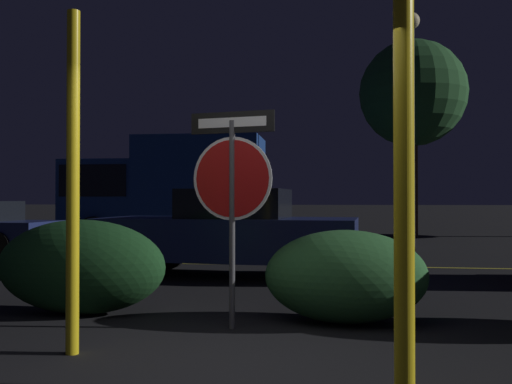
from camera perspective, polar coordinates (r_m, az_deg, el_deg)
ground_plane at (r=4.62m, az=-2.60°, el=-17.45°), size 260.00×260.00×0.00m
road_center_stripe at (r=11.55m, az=3.93°, el=-7.32°), size 34.62×0.12×0.01m
stop_sign at (r=5.87m, az=-2.40°, el=1.50°), size 0.90×0.19×2.23m
yellow_pole_left at (r=5.16m, az=-17.84°, el=0.99°), size 0.11×0.11×2.96m
yellow_pole_right at (r=4.05m, az=14.57°, el=2.44°), size 0.14×0.14×3.10m
hedge_bush_1 at (r=6.96m, az=-17.11°, el=-7.15°), size 2.01×0.96×1.09m
hedge_bush_2 at (r=6.26m, az=8.95°, el=-8.33°), size 1.74×1.09×1.00m
passing_car_2 at (r=9.88m, az=-2.71°, el=-4.09°), size 4.59×2.06×1.50m
delivery_truck at (r=17.40m, az=-9.12°, el=0.43°), size 5.91×2.57×3.17m
street_lamp at (r=16.77m, az=15.30°, el=9.63°), size 0.46×0.46×6.57m
tree_1 at (r=20.82m, az=15.41°, el=9.44°), size 3.69×3.69×6.86m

